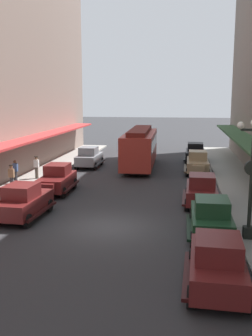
% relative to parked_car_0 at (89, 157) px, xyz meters
% --- Properties ---
extents(ground_plane, '(200.00, 200.00, 0.00)m').
position_rel_parked_car_0_xyz_m(ground_plane, '(4.71, -15.54, -0.94)').
color(ground_plane, '#2D2D30').
extents(parked_car_0, '(2.17, 4.27, 1.84)m').
position_rel_parked_car_0_xyz_m(parked_car_0, '(0.00, 0.00, 0.00)').
color(parked_car_0, slate).
rests_on(parked_car_0, ground).
extents(parked_car_1, '(2.29, 4.31, 1.84)m').
position_rel_parked_car_0_xyz_m(parked_car_1, '(0.17, -14.85, 0.00)').
color(parked_car_1, '#591919').
rests_on(parked_car_1, ground).
extents(parked_car_2, '(2.21, 4.29, 1.84)m').
position_rel_parked_car_0_xyz_m(parked_car_2, '(9.32, -11.02, 0.00)').
color(parked_car_2, '#591919').
rests_on(parked_car_2, ground).
extents(parked_car_3, '(2.27, 4.30, 1.84)m').
position_rel_parked_car_0_xyz_m(parked_car_3, '(9.39, -21.06, 0.00)').
color(parked_car_3, '#591919').
rests_on(parked_car_3, ground).
extents(parked_car_4, '(2.14, 4.26, 1.84)m').
position_rel_parked_car_0_xyz_m(parked_car_4, '(9.52, -16.23, 0.00)').
color(parked_car_4, '#193D23').
rests_on(parked_car_4, ground).
extents(parked_car_5, '(2.16, 4.27, 1.84)m').
position_rel_parked_car_0_xyz_m(parked_car_5, '(9.42, -1.57, 0.00)').
color(parked_car_5, '#997F5B').
rests_on(parked_car_5, ground).
extents(parked_car_6, '(2.22, 4.29, 1.84)m').
position_rel_parked_car_0_xyz_m(parked_car_6, '(0.09, -9.26, 0.00)').
color(parked_car_6, '#591919').
rests_on(parked_car_6, ground).
extents(parked_car_7, '(2.19, 4.28, 1.84)m').
position_rel_parked_car_0_xyz_m(parked_car_7, '(9.38, 4.02, 0.00)').
color(parked_car_7, black).
rests_on(parked_car_7, ground).
extents(streetcar, '(2.75, 9.66, 3.46)m').
position_rel_parked_car_0_xyz_m(streetcar, '(4.47, 0.40, 0.96)').
color(streetcar, '#A52D23').
rests_on(streetcar, ground).
extents(lamp_post_with_clock, '(1.42, 0.44, 5.16)m').
position_rel_parked_car_0_xyz_m(lamp_post_with_clock, '(11.11, -16.49, 2.04)').
color(lamp_post_with_clock, black).
rests_on(lamp_post_with_clock, sidewalk_right).
extents(pedestrian_1, '(0.36, 0.24, 1.64)m').
position_rel_parked_car_0_xyz_m(pedestrian_1, '(-3.48, -7.68, 0.05)').
color(pedestrian_1, '#2D2D33').
rests_on(pedestrian_1, sidewalk_left).
extents(pedestrian_2, '(0.36, 0.28, 1.67)m').
position_rel_parked_car_0_xyz_m(pedestrian_2, '(-2.85, -9.67, 0.07)').
color(pedestrian_2, '#2D2D33').
rests_on(pedestrian_2, sidewalk_left).
extents(pedestrian_4, '(0.36, 0.28, 1.67)m').
position_rel_parked_car_0_xyz_m(pedestrian_4, '(-2.60, -5.93, 0.07)').
color(pedestrian_4, '#4C4238').
rests_on(pedestrian_4, sidewalk_left).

